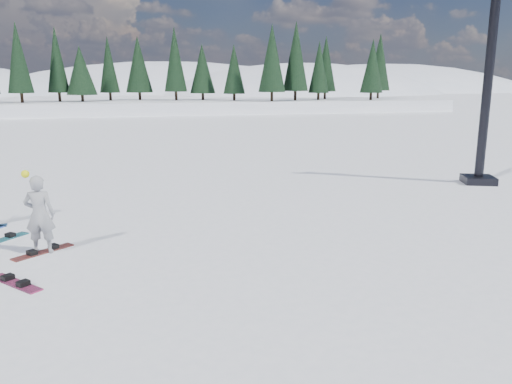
{
  "coord_description": "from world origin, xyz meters",
  "views": [
    {
      "loc": [
        1.08,
        -12.5,
        4.03
      ],
      "look_at": [
        4.41,
        0.24,
        1.1
      ],
      "focal_mm": 35.0,
      "sensor_mm": 36.0,
      "label": 1
    }
  ],
  "objects_px": {
    "snowboard_loose_a": "(1,240)",
    "snowboarder_woman": "(39,214)",
    "lift_tower": "(486,103)",
    "snowboard_loose_b": "(16,283)"
  },
  "relations": [
    {
      "from": "lift_tower",
      "to": "snowboarder_woman",
      "type": "distance_m",
      "value": 16.56
    },
    {
      "from": "lift_tower",
      "to": "snowboard_loose_a",
      "type": "height_order",
      "value": "lift_tower"
    },
    {
      "from": "lift_tower",
      "to": "snowboard_loose_b",
      "type": "relative_size",
      "value": 5.22
    },
    {
      "from": "lift_tower",
      "to": "snowboard_loose_a",
      "type": "xyz_separation_m",
      "value": [
        -16.96,
        -3.27,
        -3.17
      ]
    },
    {
      "from": "snowboarder_woman",
      "to": "snowboard_loose_a",
      "type": "height_order",
      "value": "snowboarder_woman"
    },
    {
      "from": "lift_tower",
      "to": "snowboard_loose_a",
      "type": "distance_m",
      "value": 17.56
    },
    {
      "from": "lift_tower",
      "to": "snowboard_loose_a",
      "type": "relative_size",
      "value": 5.22
    },
    {
      "from": "snowboard_loose_a",
      "to": "snowboarder_woman",
      "type": "bearing_deg",
      "value": -95.68
    },
    {
      "from": "snowboarder_woman",
      "to": "lift_tower",
      "type": "bearing_deg",
      "value": -156.55
    },
    {
      "from": "snowboard_loose_b",
      "to": "snowboard_loose_a",
      "type": "height_order",
      "value": "same"
    }
  ]
}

